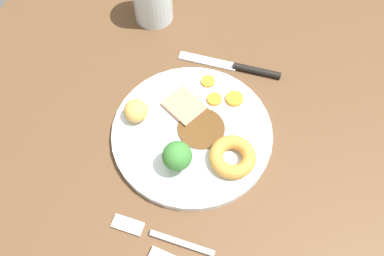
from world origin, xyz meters
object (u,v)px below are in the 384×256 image
(dinner_plate, at_px, (192,133))
(meat_slice_main, at_px, (183,106))
(carrot_coin_front, at_px, (208,81))
(roast_potato_left, at_px, (136,111))
(broccoli_floret, at_px, (177,156))
(carrot_coin_back, at_px, (214,99))
(knife, at_px, (238,67))
(carrot_coin_side, at_px, (235,99))
(fork, at_px, (159,236))
(yorkshire_pudding, at_px, (233,157))

(dinner_plate, distance_m, meat_slice_main, 0.05)
(meat_slice_main, bearing_deg, carrot_coin_front, -22.55)
(dinner_plate, bearing_deg, roast_potato_left, 90.20)
(roast_potato_left, bearing_deg, broccoli_floret, -124.70)
(carrot_coin_back, height_order, knife, carrot_coin_back)
(broccoli_floret, bearing_deg, dinner_plate, -2.41)
(carrot_coin_side, distance_m, fork, 0.25)
(broccoli_floret, bearing_deg, carrot_coin_back, -8.82)
(roast_potato_left, height_order, knife, roast_potato_left)
(carrot_coin_front, xyz_separation_m, knife, (0.05, -0.04, -0.01))
(carrot_coin_back, bearing_deg, roast_potato_left, 121.39)
(meat_slice_main, distance_m, knife, 0.13)
(fork, relative_size, knife, 0.82)
(dinner_plate, xyz_separation_m, carrot_coin_side, (0.08, -0.05, 0.01))
(carrot_coin_back, bearing_deg, yorkshire_pudding, -150.16)
(carrot_coin_front, xyz_separation_m, carrot_coin_back, (-0.03, -0.02, 0.00))
(dinner_plate, height_order, carrot_coin_side, carrot_coin_side)
(dinner_plate, xyz_separation_m, roast_potato_left, (-0.00, 0.09, 0.02))
(yorkshire_pudding, distance_m, carrot_coin_side, 0.11)
(yorkshire_pudding, xyz_separation_m, fork, (-0.14, 0.07, -0.02))
(roast_potato_left, bearing_deg, carrot_coin_back, -58.61)
(fork, xyz_separation_m, knife, (0.32, -0.03, 0.00))
(yorkshire_pudding, distance_m, roast_potato_left, 0.17)
(dinner_plate, bearing_deg, broccoli_floret, 177.59)
(knife, bearing_deg, carrot_coin_side, 96.77)
(yorkshire_pudding, distance_m, carrot_coin_back, 0.11)
(meat_slice_main, height_order, knife, meat_slice_main)
(dinner_plate, distance_m, carrot_coin_front, 0.10)
(dinner_plate, bearing_deg, carrot_coin_side, -32.17)
(carrot_coin_side, bearing_deg, fork, 169.97)
(yorkshire_pudding, relative_size, knife, 0.39)
(carrot_coin_back, bearing_deg, broccoli_floret, 171.18)
(dinner_plate, xyz_separation_m, carrot_coin_front, (0.10, 0.00, 0.01))
(yorkshire_pudding, height_order, fork, yorkshire_pudding)
(dinner_plate, relative_size, fork, 1.69)
(meat_slice_main, relative_size, knife, 0.33)
(roast_potato_left, relative_size, knife, 0.21)
(yorkshire_pudding, bearing_deg, roast_potato_left, 79.99)
(carrot_coin_front, distance_m, broccoli_floret, 0.17)
(carrot_coin_front, xyz_separation_m, fork, (-0.27, -0.01, -0.01))
(meat_slice_main, bearing_deg, yorkshire_pudding, -124.15)
(carrot_coin_front, relative_size, knife, 0.13)
(broccoli_floret, height_order, knife, broccoli_floret)
(fork, bearing_deg, broccoli_floret, -84.97)
(dinner_plate, relative_size, carrot_coin_back, 10.43)
(dinner_plate, height_order, yorkshire_pudding, yorkshire_pudding)
(roast_potato_left, distance_m, carrot_coin_front, 0.14)
(carrot_coin_front, bearing_deg, knife, -36.71)
(roast_potato_left, height_order, carrot_coin_side, roast_potato_left)
(carrot_coin_back, relative_size, carrot_coin_side, 0.84)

